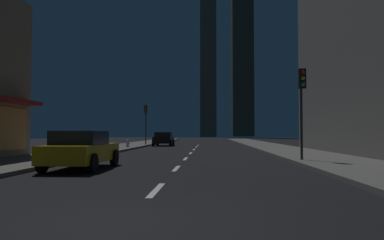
{
  "coord_description": "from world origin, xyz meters",
  "views": [
    {
      "loc": [
        1.28,
        -5.4,
        1.38
      ],
      "look_at": [
        0.0,
        20.65,
        2.31
      ],
      "focal_mm": 33.63,
      "sensor_mm": 36.0,
      "label": 1
    }
  ],
  "objects_px": {
    "car_parked_near": "(81,150)",
    "fire_hydrant_far_left": "(128,143)",
    "traffic_light_near_right": "(302,93)",
    "traffic_light_far_left": "(146,116)",
    "car_parked_far": "(164,139)"
  },
  "relations": [
    {
      "from": "car_parked_near",
      "to": "car_parked_far",
      "type": "xyz_separation_m",
      "value": [
        0.0,
        24.42,
        0.0
      ]
    },
    {
      "from": "car_parked_far",
      "to": "traffic_light_far_left",
      "type": "bearing_deg",
      "value": -174.94
    },
    {
      "from": "fire_hydrant_far_left",
      "to": "traffic_light_far_left",
      "type": "xyz_separation_m",
      "value": [
        0.4,
        6.54,
        2.74
      ]
    },
    {
      "from": "car_parked_near",
      "to": "traffic_light_near_right",
      "type": "distance_m",
      "value": 9.93
    },
    {
      "from": "traffic_light_near_right",
      "to": "traffic_light_far_left",
      "type": "xyz_separation_m",
      "value": [
        -11.0,
        21.13,
        0.0
      ]
    },
    {
      "from": "car_parked_near",
      "to": "fire_hydrant_far_left",
      "type": "height_order",
      "value": "car_parked_near"
    },
    {
      "from": "traffic_light_far_left",
      "to": "car_parked_far",
      "type": "bearing_deg",
      "value": 5.06
    },
    {
      "from": "traffic_light_near_right",
      "to": "traffic_light_far_left",
      "type": "relative_size",
      "value": 1.0
    },
    {
      "from": "fire_hydrant_far_left",
      "to": "car_parked_near",
      "type": "bearing_deg",
      "value": -82.6
    },
    {
      "from": "car_parked_near",
      "to": "car_parked_far",
      "type": "distance_m",
      "value": 24.42
    },
    {
      "from": "car_parked_far",
      "to": "fire_hydrant_far_left",
      "type": "height_order",
      "value": "car_parked_far"
    },
    {
      "from": "traffic_light_near_right",
      "to": "traffic_light_far_left",
      "type": "distance_m",
      "value": 23.83
    },
    {
      "from": "car_parked_near",
      "to": "traffic_light_far_left",
      "type": "height_order",
      "value": "traffic_light_far_left"
    },
    {
      "from": "car_parked_near",
      "to": "fire_hydrant_far_left",
      "type": "relative_size",
      "value": 6.48
    },
    {
      "from": "car_parked_far",
      "to": "traffic_light_far_left",
      "type": "xyz_separation_m",
      "value": [
        -1.9,
        -0.17,
        2.45
      ]
    }
  ]
}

